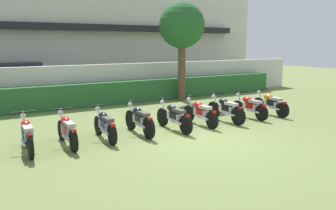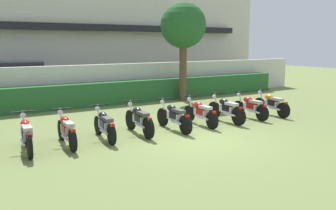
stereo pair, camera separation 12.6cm
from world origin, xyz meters
TOP-DOWN VIEW (x-y plane):
  - ground at (0.00, 0.00)m, footprint 60.00×60.00m
  - building at (0.00, 14.43)m, footprint 25.47×6.50m
  - compound_wall at (0.00, 7.59)m, footprint 24.20×0.30m
  - hedge_row at (0.00, 6.89)m, footprint 19.36×0.70m
  - parked_car at (-3.43, 9.52)m, footprint 4.68×2.49m
  - tree_far_side at (3.50, 6.14)m, footprint 2.13×2.13m
  - motorcycle_in_row_0 at (-4.36, 1.34)m, footprint 0.60×1.85m
  - motorcycle_in_row_1 at (-3.35, 1.38)m, footprint 0.60×1.84m
  - motorcycle_in_row_2 at (-2.26, 1.44)m, footprint 0.60×1.80m
  - motorcycle_in_row_3 at (-1.15, 1.48)m, footprint 0.60×1.89m
  - motorcycle_in_row_4 at (0.01, 1.37)m, footprint 0.60×1.94m
  - motorcycle_in_row_5 at (1.13, 1.49)m, footprint 0.60×1.89m
  - motorcycle_in_row_6 at (2.18, 1.42)m, footprint 0.60×1.91m
  - motorcycle_in_row_7 at (3.35, 1.45)m, footprint 0.60×1.77m
  - motorcycle_in_row_8 at (4.44, 1.45)m, footprint 0.60×1.86m

SIDE VIEW (x-z plane):
  - ground at x=0.00m, z-range 0.00..0.00m
  - motorcycle_in_row_7 at x=3.35m, z-range -0.03..0.91m
  - motorcycle_in_row_5 at x=1.13m, z-range -0.03..0.91m
  - motorcycle_in_row_2 at x=-2.26m, z-range -0.03..0.91m
  - motorcycle_in_row_1 at x=-3.35m, z-range -0.03..0.91m
  - motorcycle_in_row_8 at x=4.44m, z-range -0.03..0.92m
  - motorcycle_in_row_4 at x=0.01m, z-range -0.03..0.92m
  - motorcycle_in_row_6 at x=2.18m, z-range -0.03..0.94m
  - motorcycle_in_row_3 at x=-1.15m, z-range -0.03..0.94m
  - motorcycle_in_row_0 at x=-4.36m, z-range -0.03..0.94m
  - hedge_row at x=0.00m, z-range 0.00..1.01m
  - compound_wall at x=0.00m, z-range 0.00..1.76m
  - parked_car at x=-3.43m, z-range -0.01..1.88m
  - building at x=0.00m, z-range 0.00..6.78m
  - tree_far_side at x=3.50m, z-range 1.16..5.76m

